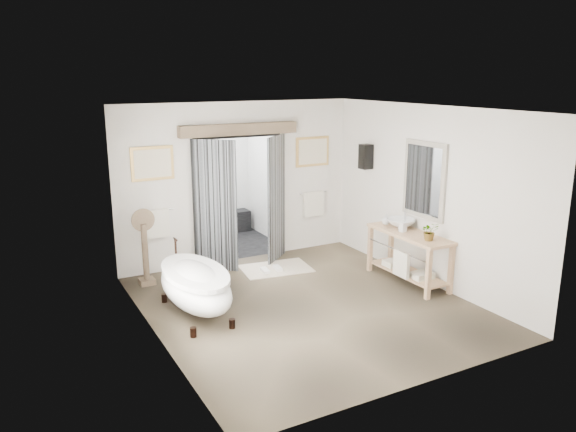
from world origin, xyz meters
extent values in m
plane|color=brown|center=(0.00, 0.00, 0.00)|extent=(5.00, 5.00, 0.00)
cube|color=silver|center=(0.00, -2.50, 1.45)|extent=(4.50, 0.02, 2.90)
cube|color=silver|center=(-2.25, 0.00, 1.45)|extent=(0.02, 5.00, 2.90)
cube|color=silver|center=(2.25, 0.00, 1.45)|extent=(0.02, 5.00, 2.90)
cube|color=silver|center=(-1.52, 2.50, 1.45)|extent=(1.45, 0.02, 2.90)
cube|color=silver|center=(1.52, 2.50, 1.45)|extent=(1.45, 0.02, 2.90)
cube|color=silver|center=(0.00, 2.50, 2.60)|extent=(1.60, 0.02, 0.60)
cube|color=silver|center=(0.00, 0.00, 2.90)|extent=(4.50, 5.00, 0.02)
cube|color=white|center=(-2.20, -0.60, 1.35)|extent=(0.02, 2.20, 2.70)
cube|color=#9E9789|center=(2.23, 0.07, 1.70)|extent=(0.05, 0.95, 1.25)
cube|color=silver|center=(2.19, 0.07, 1.70)|extent=(0.01, 0.80, 1.10)
cube|color=black|center=(2.13, 1.55, 1.90)|extent=(0.20, 0.20, 0.45)
sphere|color=#FFCC8C|center=(2.13, 1.55, 1.90)|extent=(0.10, 0.10, 0.10)
cube|color=black|center=(0.00, 3.50, 0.01)|extent=(2.20, 2.00, 0.01)
cube|color=silver|center=(0.00, 3.50, 2.50)|extent=(2.20, 2.00, 0.02)
cube|color=white|center=(0.00, 4.50, 1.25)|extent=(2.20, 0.02, 2.50)
cube|color=white|center=(-1.10, 3.50, 1.25)|extent=(0.02, 2.00, 2.50)
cube|color=white|center=(1.10, 3.50, 1.25)|extent=(0.02, 2.00, 2.50)
cube|color=black|center=(0.00, 4.32, 0.23)|extent=(2.00, 0.35, 0.45)
cylinder|color=silver|center=(-0.40, 4.47, 1.60)|extent=(0.40, 0.03, 0.40)
cylinder|color=silver|center=(0.40, 4.47, 1.60)|extent=(0.40, 0.03, 0.40)
cube|color=black|center=(-0.80, 2.50, 1.15)|extent=(0.07, 0.10, 2.30)
cube|color=black|center=(0.80, 2.50, 1.15)|extent=(0.07, 0.10, 2.30)
cube|color=black|center=(0.00, 2.50, 2.30)|extent=(1.67, 0.10, 0.07)
cube|color=black|center=(-0.60, 2.15, 1.15)|extent=(0.62, 0.57, 2.30)
cube|color=black|center=(0.60, 2.15, 1.15)|extent=(0.62, 0.57, 2.30)
cube|color=brown|center=(0.00, 2.40, 2.42)|extent=(2.20, 0.20, 0.20)
cube|color=tan|center=(-1.55, 2.48, 1.92)|extent=(0.72, 0.03, 0.57)
cube|color=beige|center=(-1.55, 2.46, 1.92)|extent=(0.62, 0.01, 0.47)
cube|color=tan|center=(1.55, 2.48, 1.92)|extent=(0.72, 0.03, 0.57)
cube|color=beige|center=(1.55, 2.46, 1.92)|extent=(0.62, 0.01, 0.47)
cylinder|color=silver|center=(-1.55, 2.44, 1.12)|extent=(0.60, 0.02, 0.02)
cube|color=beige|center=(-1.55, 2.42, 0.90)|extent=(0.42, 0.08, 0.48)
cylinder|color=silver|center=(1.55, 2.44, 1.12)|extent=(0.60, 0.02, 0.02)
cube|color=beige|center=(1.55, 2.42, 0.90)|extent=(0.42, 0.08, 0.48)
cylinder|color=black|center=(-1.84, -0.18, 0.07)|extent=(0.09, 0.09, 0.13)
cylinder|color=black|center=(-1.29, -0.18, 0.07)|extent=(0.09, 0.09, 0.13)
cylinder|color=black|center=(-1.84, 1.15, 0.07)|extent=(0.09, 0.09, 0.13)
cylinder|color=black|center=(-1.29, 1.15, 0.07)|extent=(0.09, 0.09, 0.13)
ellipsoid|color=white|center=(-1.56, 0.48, 0.43)|extent=(0.84, 1.88, 0.60)
cylinder|color=black|center=(-1.56, 1.35, 0.79)|extent=(0.03, 0.03, 0.24)
cube|color=tan|center=(1.75, -0.67, 0.42)|extent=(0.07, 0.07, 0.85)
cube|color=tan|center=(2.21, -0.67, 0.42)|extent=(0.07, 0.07, 0.85)
cube|color=tan|center=(1.75, 0.81, 0.42)|extent=(0.07, 0.07, 0.85)
cube|color=tan|center=(2.21, 0.81, 0.42)|extent=(0.07, 0.07, 0.85)
cube|color=tan|center=(1.98, 0.07, 0.82)|extent=(0.55, 1.60, 0.05)
cube|color=tan|center=(1.98, 0.07, 0.16)|extent=(0.45, 1.50, 0.03)
cylinder|color=silver|center=(1.71, 0.07, 0.60)|extent=(0.02, 1.40, 0.02)
cube|color=beige|center=(1.71, -0.08, 0.40)|extent=(0.06, 0.34, 0.42)
cube|color=beige|center=(1.98, -0.28, 0.23)|extent=(0.35, 0.25, 0.10)
cube|color=beige|center=(1.98, 0.42, 0.23)|extent=(0.35, 0.25, 0.10)
cube|color=brown|center=(-1.87, 2.02, 0.04)|extent=(0.24, 0.24, 0.09)
cylinder|color=brown|center=(-1.87, 2.02, 0.56)|extent=(0.10, 0.10, 0.95)
cylinder|color=silver|center=(-1.87, 2.04, 1.09)|extent=(0.33, 0.02, 0.33)
cylinder|color=brown|center=(-1.87, 2.03, 1.09)|extent=(0.38, 0.02, 0.38)
cube|color=beige|center=(0.33, 1.67, 0.01)|extent=(1.30, 0.95, 0.01)
cube|color=white|center=(0.08, 1.59, 0.04)|extent=(0.14, 0.28, 0.05)
cube|color=white|center=(0.33, 1.59, 0.04)|extent=(0.14, 0.28, 0.05)
imported|color=white|center=(2.01, 0.34, 0.93)|extent=(0.60, 0.60, 0.17)
imported|color=gray|center=(1.95, -0.42, 1.00)|extent=(0.33, 0.30, 0.30)
imported|color=gray|center=(1.90, 0.16, 0.96)|extent=(0.11, 0.11, 0.21)
imported|color=gray|center=(1.95, 0.66, 0.94)|extent=(0.15, 0.15, 0.19)
camera|label=1|loc=(-3.97, -6.73, 3.37)|focal=35.00mm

